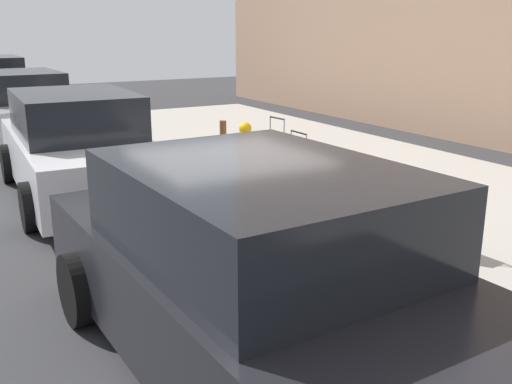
{
  "coord_description": "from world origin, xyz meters",
  "views": [
    {
      "loc": [
        -7.45,
        3.81,
        2.49
      ],
      "look_at": [
        -1.28,
        0.25,
        0.48
      ],
      "focal_mm": 41.06,
      "sensor_mm": 36.0,
      "label": 1
    }
  ],
  "objects_px": {
    "suitcase_black_6": "(277,159)",
    "bollard_post": "(223,144)",
    "parked_car_silver_2": "(21,108)",
    "fire_hydrant": "(245,146)",
    "parked_car_charcoal_0": "(260,277)",
    "suitcase_silver_0": "(428,226)",
    "suitcase_olive_2": "(368,196)",
    "parked_car_white_1": "(78,148)",
    "suitcase_navy_5": "(298,172)",
    "suitcase_teal_1": "(396,206)",
    "suitcase_maroon_3": "(337,185)",
    "suitcase_red_4": "(312,183)"
  },
  "relations": [
    {
      "from": "parked_car_charcoal_0",
      "to": "parked_car_silver_2",
      "type": "relative_size",
      "value": 1.03
    },
    {
      "from": "bollard_post",
      "to": "parked_car_white_1",
      "type": "relative_size",
      "value": 0.18
    },
    {
      "from": "suitcase_silver_0",
      "to": "suitcase_navy_5",
      "type": "distance_m",
      "value": 2.65
    },
    {
      "from": "suitcase_silver_0",
      "to": "suitcase_red_4",
      "type": "xyz_separation_m",
      "value": [
        2.11,
        0.05,
        0.0
      ]
    },
    {
      "from": "suitcase_maroon_3",
      "to": "parked_car_silver_2",
      "type": "height_order",
      "value": "parked_car_silver_2"
    },
    {
      "from": "fire_hydrant",
      "to": "suitcase_maroon_3",
      "type": "bearing_deg",
      "value": 178.6
    },
    {
      "from": "suitcase_navy_5",
      "to": "bollard_post",
      "type": "distance_m",
      "value": 2.01
    },
    {
      "from": "suitcase_silver_0",
      "to": "suitcase_teal_1",
      "type": "distance_m",
      "value": 0.56
    },
    {
      "from": "suitcase_teal_1",
      "to": "bollard_post",
      "type": "height_order",
      "value": "bollard_post"
    },
    {
      "from": "suitcase_black_6",
      "to": "bollard_post",
      "type": "bearing_deg",
      "value": 7.86
    },
    {
      "from": "suitcase_silver_0",
      "to": "parked_car_charcoal_0",
      "type": "xyz_separation_m",
      "value": [
        -0.89,
        2.63,
        0.33
      ]
    },
    {
      "from": "suitcase_silver_0",
      "to": "suitcase_maroon_3",
      "type": "distance_m",
      "value": 1.56
    },
    {
      "from": "parked_car_silver_2",
      "to": "suitcase_black_6",
      "type": "bearing_deg",
      "value": -157.83
    },
    {
      "from": "suitcase_silver_0",
      "to": "parked_car_charcoal_0",
      "type": "distance_m",
      "value": 2.8
    },
    {
      "from": "parked_car_silver_2",
      "to": "parked_car_charcoal_0",
      "type": "bearing_deg",
      "value": 180.0
    },
    {
      "from": "suitcase_teal_1",
      "to": "parked_car_silver_2",
      "type": "height_order",
      "value": "parked_car_silver_2"
    },
    {
      "from": "parked_car_silver_2",
      "to": "bollard_post",
      "type": "bearing_deg",
      "value": -154.26
    },
    {
      "from": "suitcase_olive_2",
      "to": "parked_car_silver_2",
      "type": "relative_size",
      "value": 0.17
    },
    {
      "from": "suitcase_red_4",
      "to": "suitcase_navy_5",
      "type": "height_order",
      "value": "suitcase_navy_5"
    },
    {
      "from": "suitcase_olive_2",
      "to": "parked_car_charcoal_0",
      "type": "bearing_deg",
      "value": 125.8
    },
    {
      "from": "suitcase_navy_5",
      "to": "bollard_post",
      "type": "height_order",
      "value": "suitcase_navy_5"
    },
    {
      "from": "suitcase_black_6",
      "to": "parked_car_silver_2",
      "type": "xyz_separation_m",
      "value": [
        6.6,
        2.69,
        0.2
      ]
    },
    {
      "from": "suitcase_maroon_3",
      "to": "suitcase_black_6",
      "type": "xyz_separation_m",
      "value": [
        1.65,
        -0.11,
        0.01
      ]
    },
    {
      "from": "fire_hydrant",
      "to": "parked_car_charcoal_0",
      "type": "height_order",
      "value": "parked_car_charcoal_0"
    },
    {
      "from": "suitcase_teal_1",
      "to": "suitcase_navy_5",
      "type": "relative_size",
      "value": 0.82
    },
    {
      "from": "suitcase_silver_0",
      "to": "suitcase_teal_1",
      "type": "xyz_separation_m",
      "value": [
        0.55,
        -0.04,
        0.07
      ]
    },
    {
      "from": "suitcase_black_6",
      "to": "parked_car_silver_2",
      "type": "distance_m",
      "value": 7.13
    },
    {
      "from": "suitcase_black_6",
      "to": "parked_car_silver_2",
      "type": "height_order",
      "value": "parked_car_silver_2"
    },
    {
      "from": "suitcase_olive_2",
      "to": "suitcase_red_4",
      "type": "distance_m",
      "value": 1.08
    },
    {
      "from": "fire_hydrant",
      "to": "parked_car_charcoal_0",
      "type": "distance_m",
      "value": 5.67
    },
    {
      "from": "suitcase_navy_5",
      "to": "parked_car_white_1",
      "type": "distance_m",
      "value": 3.31
    },
    {
      "from": "suitcase_silver_0",
      "to": "suitcase_red_4",
      "type": "distance_m",
      "value": 2.11
    },
    {
      "from": "suitcase_maroon_3",
      "to": "suitcase_red_4",
      "type": "height_order",
      "value": "suitcase_maroon_3"
    },
    {
      "from": "suitcase_olive_2",
      "to": "suitcase_silver_0",
      "type": "bearing_deg",
      "value": 178.64
    },
    {
      "from": "suitcase_silver_0",
      "to": "fire_hydrant",
      "type": "bearing_deg",
      "value": -0.18
    },
    {
      "from": "suitcase_navy_5",
      "to": "fire_hydrant",
      "type": "bearing_deg",
      "value": 2.57
    },
    {
      "from": "parked_car_charcoal_0",
      "to": "parked_car_silver_2",
      "type": "xyz_separation_m",
      "value": [
        10.7,
        0.0,
        -0.01
      ]
    },
    {
      "from": "parked_car_silver_2",
      "to": "suitcase_navy_5",
      "type": "bearing_deg",
      "value": -159.28
    },
    {
      "from": "parked_car_white_1",
      "to": "suitcase_silver_0",
      "type": "bearing_deg",
      "value": -149.87
    },
    {
      "from": "suitcase_teal_1",
      "to": "parked_car_white_1",
      "type": "bearing_deg",
      "value": 33.82
    },
    {
      "from": "suitcase_red_4",
      "to": "suitcase_black_6",
      "type": "distance_m",
      "value": 1.11
    },
    {
      "from": "fire_hydrant",
      "to": "parked_car_charcoal_0",
      "type": "relative_size",
      "value": 0.18
    },
    {
      "from": "suitcase_black_6",
      "to": "fire_hydrant",
      "type": "bearing_deg",
      "value": 2.99
    },
    {
      "from": "suitcase_teal_1",
      "to": "suitcase_olive_2",
      "type": "distance_m",
      "value": 0.48
    },
    {
      "from": "suitcase_silver_0",
      "to": "suitcase_olive_2",
      "type": "relative_size",
      "value": 0.97
    },
    {
      "from": "fire_hydrant",
      "to": "suitcase_black_6",
      "type": "bearing_deg",
      "value": -177.01
    },
    {
      "from": "suitcase_black_6",
      "to": "parked_car_white_1",
      "type": "distance_m",
      "value": 3.01
    },
    {
      "from": "suitcase_maroon_3",
      "to": "fire_hydrant",
      "type": "height_order",
      "value": "fire_hydrant"
    },
    {
      "from": "suitcase_olive_2",
      "to": "suitcase_maroon_3",
      "type": "height_order",
      "value": "suitcase_maroon_3"
    },
    {
      "from": "parked_car_charcoal_0",
      "to": "parked_car_silver_2",
      "type": "distance_m",
      "value": 10.7
    }
  ]
}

